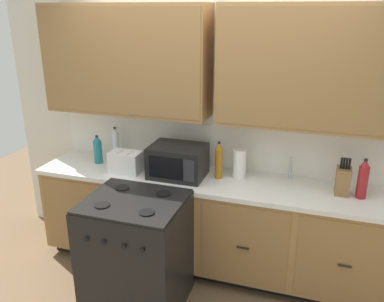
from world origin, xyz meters
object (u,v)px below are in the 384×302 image
stove_range (137,252)px  bottle_red (363,179)px  toaster (126,162)px  paper_towel_roll (240,163)px  bottle_clear (116,144)px  bottle_teal (98,150)px  bottle_amber (219,160)px  microwave (178,161)px  knife_block (343,181)px

stove_range → bottle_red: bearing=21.2°
stove_range → toaster: bearing=122.0°
paper_towel_roll → bottle_clear: bearing=178.4°
stove_range → paper_towel_roll: paper_towel_roll is taller
stove_range → bottle_red: (1.65, 0.64, 0.60)m
bottle_teal → toaster: bearing=-19.0°
bottle_amber → microwave: bearing=-169.0°
knife_block → microwave: bearing=-177.3°
bottle_amber → bottle_red: 1.16m
microwave → knife_block: 1.38m
toaster → bottle_red: 2.00m
microwave → bottle_teal: bearing=175.7°
knife_block → paper_towel_roll: bearing=175.1°
knife_block → bottle_teal: bearing=-180.0°
toaster → bottle_red: (1.99, 0.10, 0.06)m
knife_block → bottle_amber: (-1.02, 0.00, 0.05)m
microwave → paper_towel_roll: 0.54m
bottle_clear → bottle_amber: 1.06m
knife_block → paper_towel_roll: (-0.85, 0.07, 0.01)m
microwave → bottle_amber: 0.36m
toaster → knife_block: bearing=3.8°
stove_range → paper_towel_roll: (0.66, 0.74, 0.57)m
bottle_clear → bottle_teal: 0.18m
toaster → bottle_amber: size_ratio=0.84×
paper_towel_roll → bottle_teal: (-1.36, -0.08, 0.00)m
toaster → bottle_red: bearing=2.8°
bottle_clear → bottle_amber: bearing=-5.6°
knife_block → bottle_clear: bottle_clear is taller
stove_range → toaster: (-0.34, 0.54, 0.54)m
microwave → bottle_teal: (-0.84, 0.06, -0.01)m
paper_towel_roll → bottle_amber: size_ratio=0.78×
toaster → bottle_amber: bearing=8.7°
microwave → toaster: bearing=-173.0°
knife_block → bottle_red: (0.14, -0.03, 0.04)m
stove_range → knife_block: (1.51, 0.67, 0.56)m
microwave → bottle_red: bearing=1.4°
paper_towel_roll → bottle_clear: (-1.22, 0.03, 0.04)m
bottle_clear → knife_block: bearing=-3.0°
bottle_amber → bottle_red: size_ratio=1.02×
bottle_red → bottle_clear: bearing=176.5°
microwave → bottle_amber: size_ratio=1.44×
microwave → paper_towel_roll: bearing=14.8°
toaster → bottle_red: size_ratio=0.86×
toaster → bottle_clear: bearing=133.6°
bottle_amber → knife_block: bearing=-0.2°
microwave → bottle_clear: bottle_clear is taller
toaster → knife_block: 1.86m
stove_range → bottle_red: bottle_red is taller
bottle_teal → knife_block: bearing=0.0°
stove_range → bottle_amber: size_ratio=2.84×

